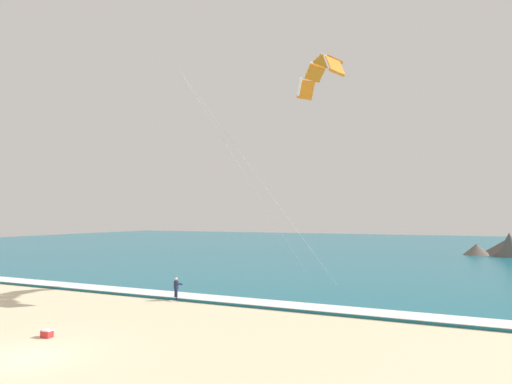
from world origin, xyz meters
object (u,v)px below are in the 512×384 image
at_px(surfboard, 176,300).
at_px(kitesurfer, 176,288).
at_px(cooler_box, 47,333).
at_px(kite_primary, 321,70).

xyz_separation_m(surfboard, kitesurfer, (0.01, 0.02, 0.91)).
relative_size(surfboard, cooler_box, 2.50).
relative_size(surfboard, kitesurfer, 0.86).
bearing_deg(cooler_box, kite_primary, 61.67).
xyz_separation_m(kitesurfer, cooler_box, (-0.47, -10.74, -0.74)).
distance_m(surfboard, kite_primary, 21.49).
bearing_deg(cooler_box, kitesurfer, 87.48).
distance_m(kitesurfer, cooler_box, 10.77).
distance_m(kitesurfer, kite_primary, 20.72).
bearing_deg(kite_primary, cooler_box, -118.33).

